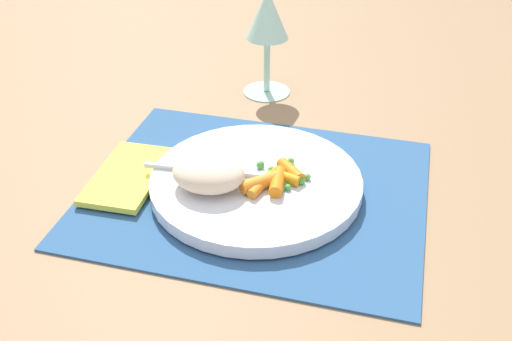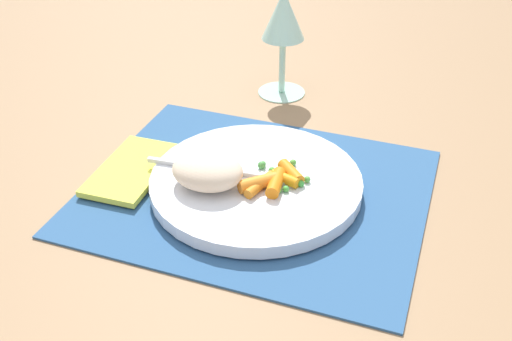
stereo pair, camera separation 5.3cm
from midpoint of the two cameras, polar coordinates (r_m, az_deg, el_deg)
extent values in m
plane|color=#997551|center=(0.75, 2.02, -2.10)|extent=(2.40, 2.40, 0.00)
cube|color=#2D5684|center=(0.75, 2.02, -1.91)|extent=(0.41, 0.34, 0.01)
cylinder|color=white|center=(0.75, 2.04, -1.21)|extent=(0.26, 0.26, 0.02)
ellipsoid|color=beige|center=(0.72, -2.46, -0.07)|extent=(0.09, 0.07, 0.04)
cylinder|color=orange|center=(0.72, 3.99, -1.20)|extent=(0.02, 0.05, 0.02)
cylinder|color=orange|center=(0.72, 2.50, -1.38)|extent=(0.02, 0.05, 0.01)
cylinder|color=orange|center=(0.73, 4.74, -0.95)|extent=(0.04, 0.02, 0.01)
cylinder|color=orange|center=(0.72, 2.30, -1.21)|extent=(0.05, 0.04, 0.02)
cylinder|color=orange|center=(0.74, 5.34, -0.21)|extent=(0.04, 0.04, 0.01)
sphere|color=green|center=(0.74, 5.83, -0.37)|extent=(0.01, 0.01, 0.01)
sphere|color=green|center=(0.75, 3.54, -0.06)|extent=(0.01, 0.01, 0.01)
sphere|color=#51A440|center=(0.76, 2.46, 0.62)|extent=(0.01, 0.01, 0.01)
sphere|color=#459042|center=(0.75, 2.45, 0.46)|extent=(0.01, 0.01, 0.01)
sphere|color=green|center=(0.73, 6.28, -1.33)|extent=(0.01, 0.01, 0.01)
sphere|color=green|center=(0.72, 4.93, -1.78)|extent=(0.01, 0.01, 0.01)
sphere|color=#51B63C|center=(0.72, 3.98, -1.40)|extent=(0.01, 0.01, 0.01)
sphere|color=#509332|center=(0.72, 1.03, -1.71)|extent=(0.01, 0.01, 0.01)
sphere|color=green|center=(0.73, 4.16, -1.14)|extent=(0.01, 0.01, 0.01)
sphere|color=#57A843|center=(0.73, 6.87, -0.88)|extent=(0.01, 0.01, 0.01)
sphere|color=#59AC40|center=(0.76, 5.47, 0.70)|extent=(0.01, 0.01, 0.01)
sphere|color=green|center=(0.71, 4.28, -1.91)|extent=(0.01, 0.01, 0.01)
cube|color=silver|center=(0.73, 4.15, -0.81)|extent=(0.05, 0.02, 0.01)
cube|color=silver|center=(0.75, -2.99, 0.24)|extent=(0.15, 0.02, 0.01)
cylinder|color=#B2E0CC|center=(0.99, 3.95, 7.34)|extent=(0.08, 0.08, 0.00)
cylinder|color=#B2E0CC|center=(0.97, 4.06, 9.79)|extent=(0.01, 0.01, 0.09)
cone|color=#B2E0CC|center=(0.94, 4.26, 14.33)|extent=(0.07, 0.07, 0.07)
cube|color=#EAE54C|center=(0.79, -9.66, 0.06)|extent=(0.08, 0.14, 0.01)
camera|label=1|loc=(0.03, -87.93, 1.39)|focal=42.75mm
camera|label=2|loc=(0.03, 92.07, -1.39)|focal=42.75mm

